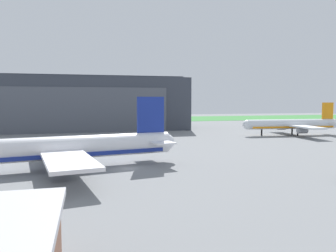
# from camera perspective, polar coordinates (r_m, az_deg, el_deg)

# --- Properties ---
(ground_plane) EXTENTS (440.00, 440.00, 0.00)m
(ground_plane) POSITION_cam_1_polar(r_m,az_deg,el_deg) (61.24, -7.03, -7.29)
(ground_plane) COLOR slate
(grass_field_strip) EXTENTS (440.00, 56.00, 0.08)m
(grass_field_strip) POSITION_cam_1_polar(r_m,az_deg,el_deg) (214.61, -12.10, 1.04)
(grass_field_strip) COLOR #3D843D
(grass_field_strip) RESTS_ON ground_plane
(maintenance_hangar) EXTENTS (89.27, 30.89, 23.06)m
(maintenance_hangar) POSITION_cam_1_polar(r_m,az_deg,el_deg) (145.23, -14.93, 3.77)
(maintenance_hangar) COLOR #383D47
(maintenance_hangar) RESTS_ON ground_plane
(airliner_far_left) EXTENTS (36.34, 30.50, 11.66)m
(airliner_far_left) POSITION_cam_1_polar(r_m,az_deg,el_deg) (125.20, 20.60, 0.25)
(airliner_far_left) COLOR silver
(airliner_far_left) RESTS_ON ground_plane
(airliner_near_right) EXTENTS (46.35, 38.86, 13.15)m
(airliner_near_right) POSITION_cam_1_polar(r_m,az_deg,el_deg) (61.93, -18.93, -3.81)
(airliner_near_right) COLOR white
(airliner_near_right) RESTS_ON ground_plane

